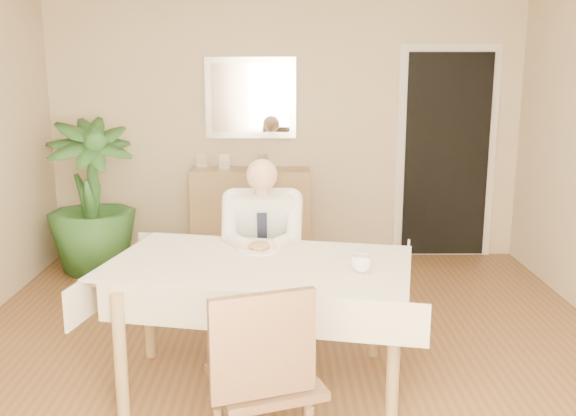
{
  "coord_description": "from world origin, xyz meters",
  "views": [
    {
      "loc": [
        -0.04,
        -3.68,
        1.84
      ],
      "look_at": [
        0.0,
        0.35,
        0.95
      ],
      "focal_mm": 40.0,
      "sensor_mm": 36.0,
      "label": 1
    }
  ],
  "objects_px": {
    "chair_far": "(264,256)",
    "chair_near": "(264,375)",
    "potted_palm": "(91,197)",
    "seated_man": "(262,244)",
    "coffee_mug": "(361,263)",
    "sideboard": "(251,215)",
    "dining_table": "(259,276)"
  },
  "relations": [
    {
      "from": "chair_near",
      "to": "potted_palm",
      "type": "relative_size",
      "value": 0.69
    },
    {
      "from": "coffee_mug",
      "to": "sideboard",
      "type": "bearing_deg",
      "value": 105.14
    },
    {
      "from": "dining_table",
      "to": "potted_palm",
      "type": "relative_size",
      "value": 1.38
    },
    {
      "from": "dining_table",
      "to": "seated_man",
      "type": "bearing_deg",
      "value": 101.91
    },
    {
      "from": "dining_table",
      "to": "chair_far",
      "type": "bearing_deg",
      "value": 101.91
    },
    {
      "from": "chair_far",
      "to": "chair_near",
      "type": "xyz_separation_m",
      "value": [
        0.05,
        -1.84,
        0.02
      ]
    },
    {
      "from": "dining_table",
      "to": "coffee_mug",
      "type": "relative_size",
      "value": 16.71
    },
    {
      "from": "dining_table",
      "to": "potted_palm",
      "type": "height_order",
      "value": "potted_palm"
    },
    {
      "from": "seated_man",
      "to": "coffee_mug",
      "type": "distance_m",
      "value": 0.97
    },
    {
      "from": "chair_near",
      "to": "coffee_mug",
      "type": "xyz_separation_m",
      "value": [
        0.51,
        0.77,
        0.26
      ]
    },
    {
      "from": "chair_near",
      "to": "potted_palm",
      "type": "bearing_deg",
      "value": 98.61
    },
    {
      "from": "potted_palm",
      "to": "dining_table",
      "type": "bearing_deg",
      "value": -53.85
    },
    {
      "from": "dining_table",
      "to": "potted_palm",
      "type": "xyz_separation_m",
      "value": [
        -1.59,
        2.17,
        0.03
      ]
    },
    {
      "from": "chair_near",
      "to": "seated_man",
      "type": "relative_size",
      "value": 0.76
    },
    {
      "from": "chair_near",
      "to": "seated_man",
      "type": "xyz_separation_m",
      "value": [
        -0.05,
        1.55,
        0.15
      ]
    },
    {
      "from": "dining_table",
      "to": "seated_man",
      "type": "xyz_separation_m",
      "value": [
        0.0,
        0.59,
        0.02
      ]
    },
    {
      "from": "seated_man",
      "to": "chair_far",
      "type": "bearing_deg",
      "value": 90.0
    },
    {
      "from": "seated_man",
      "to": "coffee_mug",
      "type": "height_order",
      "value": "seated_man"
    },
    {
      "from": "chair_far",
      "to": "seated_man",
      "type": "distance_m",
      "value": 0.34
    },
    {
      "from": "sideboard",
      "to": "potted_palm",
      "type": "distance_m",
      "value": 1.48
    },
    {
      "from": "dining_table",
      "to": "chair_far",
      "type": "height_order",
      "value": "chair_far"
    },
    {
      "from": "sideboard",
      "to": "chair_near",
      "type": "bearing_deg",
      "value": -85.18
    },
    {
      "from": "coffee_mug",
      "to": "potted_palm",
      "type": "relative_size",
      "value": 0.08
    },
    {
      "from": "seated_man",
      "to": "potted_palm",
      "type": "relative_size",
      "value": 0.9
    },
    {
      "from": "seated_man",
      "to": "potted_palm",
      "type": "bearing_deg",
      "value": 135.13
    },
    {
      "from": "sideboard",
      "to": "potted_palm",
      "type": "xyz_separation_m",
      "value": [
        -1.43,
        -0.32,
        0.25
      ]
    },
    {
      "from": "dining_table",
      "to": "chair_near",
      "type": "xyz_separation_m",
      "value": [
        0.05,
        -0.95,
        -0.13
      ]
    },
    {
      "from": "dining_table",
      "to": "chair_near",
      "type": "distance_m",
      "value": 0.96
    },
    {
      "from": "dining_table",
      "to": "seated_man",
      "type": "height_order",
      "value": "seated_man"
    },
    {
      "from": "chair_near",
      "to": "sideboard",
      "type": "height_order",
      "value": "chair_near"
    },
    {
      "from": "chair_near",
      "to": "potted_palm",
      "type": "distance_m",
      "value": 3.54
    },
    {
      "from": "chair_far",
      "to": "sideboard",
      "type": "relative_size",
      "value": 0.83
    }
  ]
}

